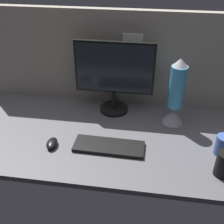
{
  "coord_description": "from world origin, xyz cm",
  "views": [
    {
      "loc": [
        21.9,
        -124.4,
        96.08
      ],
      "look_at": [
        0.49,
        0.0,
        14.0
      ],
      "focal_mm": 44.65,
      "sensor_mm": 36.0,
      "label": 1
    }
  ],
  "objects": [
    {
      "name": "lava_lamp",
      "position": [
        37.62,
        16.23,
        16.99
      ],
      "size": [
        12.37,
        12.37,
        40.49
      ],
      "color": "#A5A5AD",
      "rests_on": "ground_plane"
    },
    {
      "name": "monitor",
      "position": [
        1.22,
        25.15,
        25.12
      ],
      "size": [
        47.44,
        18.0,
        44.72
      ],
      "color": "black",
      "rests_on": "ground_plane"
    },
    {
      "name": "mug_black_travel",
      "position": [
        59.24,
        -23.84,
        6.38
      ],
      "size": [
        8.06,
        8.06,
        12.75
      ],
      "color": "black",
      "rests_on": "ground_plane"
    },
    {
      "name": "ground_plane",
      "position": [
        0.0,
        0.0,
        -1.5
      ],
      "size": [
        180.0,
        80.0,
        3.0
      ],
      "primitive_type": "cube",
      "color": "#515156"
    },
    {
      "name": "mouse",
      "position": [
        -26.37,
        -15.72,
        1.7
      ],
      "size": [
        6.43,
        10.06,
        3.4
      ],
      "primitive_type": "ellipsoid",
      "rotation": [
        0.0,
        0.0,
        0.09
      ],
      "color": "black",
      "rests_on": "ground_plane"
    },
    {
      "name": "mug_ceramic_blue",
      "position": [
        61.86,
        -8.68,
        5.38
      ],
      "size": [
        11.53,
        7.88,
        10.71
      ],
      "color": "#38569E",
      "rests_on": "ground_plane"
    },
    {
      "name": "cubicle_wall_back",
      "position": [
        0.01,
        37.5,
        29.75
      ],
      "size": [
        180.0,
        5.5,
        59.47
      ],
      "color": "gray",
      "rests_on": "ground_plane"
    },
    {
      "name": "keyboard",
      "position": [
        3.82,
        -12.94,
        1.0
      ],
      "size": [
        37.23,
        13.68,
        2.0
      ],
      "primitive_type": "cube",
      "rotation": [
        0.0,
        0.0,
        -0.02
      ],
      "color": "black",
      "rests_on": "ground_plane"
    }
  ]
}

